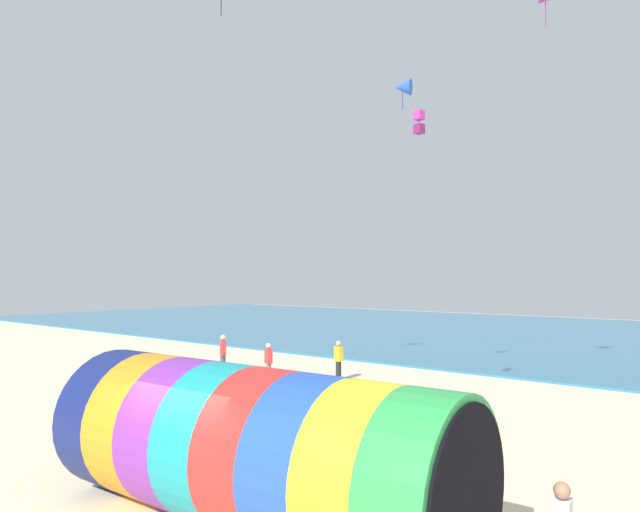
% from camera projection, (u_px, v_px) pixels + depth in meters
% --- Properties ---
extents(sea, '(120.00, 40.00, 0.10)m').
position_uv_depth(sea, '(632.00, 340.00, 39.63)').
color(sea, teal).
rests_on(sea, ground).
extents(giant_inflatable_tube, '(8.29, 3.19, 2.84)m').
position_uv_depth(giant_inflatable_tube, '(250.00, 447.00, 10.10)').
color(giant_inflatable_tube, navy).
rests_on(giant_inflatable_tube, ground).
extents(kite_magenta_box, '(0.31, 0.31, 0.76)m').
position_uv_depth(kite_magenta_box, '(419.00, 122.00, 17.68)').
color(kite_magenta_box, '#D1339E').
extents(kite_blue_delta, '(0.85, 0.82, 1.21)m').
position_uv_depth(kite_blue_delta, '(403.00, 87.00, 21.72)').
color(kite_blue_delta, blue).
extents(bystander_near_water, '(0.42, 0.37, 1.81)m').
position_uv_depth(bystander_near_water, '(223.00, 354.00, 25.96)').
color(bystander_near_water, '#383D56').
rests_on(bystander_near_water, ground).
extents(bystander_mid_beach, '(0.42, 0.34, 1.66)m').
position_uv_depth(bystander_mid_beach, '(268.00, 362.00, 24.01)').
color(bystander_mid_beach, '#726651').
rests_on(bystander_mid_beach, ground).
extents(bystander_far_left, '(0.40, 0.29, 1.71)m').
position_uv_depth(bystander_far_left, '(339.00, 360.00, 24.44)').
color(bystander_far_left, black).
rests_on(bystander_far_left, ground).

